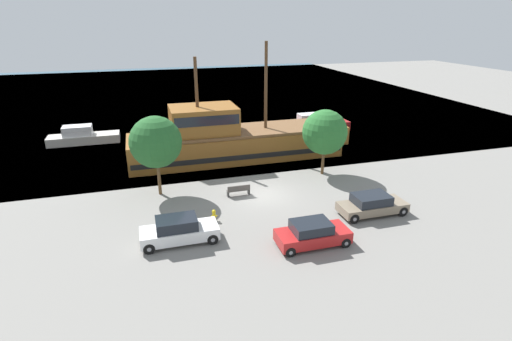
% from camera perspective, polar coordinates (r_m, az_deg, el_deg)
% --- Properties ---
extents(ground_plane, '(160.00, 160.00, 0.00)m').
position_cam_1_polar(ground_plane, '(29.80, 0.97, -3.49)').
color(ground_plane, gray).
extents(water_surface, '(80.00, 80.00, 0.00)m').
position_cam_1_polar(water_surface, '(71.41, -9.84, 10.77)').
color(water_surface, '#33566B').
rests_on(water_surface, ground).
extents(pirate_ship, '(20.74, 5.24, 10.46)m').
position_cam_1_polar(pirate_ship, '(37.20, -3.52, 4.47)').
color(pirate_ship, brown).
rests_on(pirate_ship, water_surface).
extents(moored_boat_dockside, '(7.11, 2.13, 1.87)m').
position_cam_1_polar(moored_boat_dockside, '(45.73, -23.54, 4.47)').
color(moored_boat_dockside, '#B7B2A8').
rests_on(moored_boat_dockside, water_surface).
extents(moored_boat_outer, '(7.87, 1.97, 2.08)m').
position_cam_1_polar(moored_boat_outer, '(46.96, 8.44, 6.51)').
color(moored_boat_outer, maroon).
rests_on(moored_boat_outer, water_surface).
extents(parked_car_curb_front, '(4.55, 1.91, 1.42)m').
position_cam_1_polar(parked_car_curb_front, '(27.80, 16.23, -4.69)').
color(parked_car_curb_front, '#7F705B').
rests_on(parked_car_curb_front, ground_plane).
extents(parked_car_curb_mid, '(4.23, 1.88, 1.48)m').
position_cam_1_polar(parked_car_curb_mid, '(23.50, 8.04, -8.93)').
color(parked_car_curb_mid, '#B21E1E').
rests_on(parked_car_curb_mid, ground_plane).
extents(parked_car_curb_rear, '(4.49, 1.80, 1.59)m').
position_cam_1_polar(parked_car_curb_rear, '(23.92, -10.98, -8.42)').
color(parked_car_curb_rear, white).
rests_on(parked_car_curb_rear, ground_plane).
extents(fire_hydrant, '(0.42, 0.25, 0.76)m').
position_cam_1_polar(fire_hydrant, '(26.16, -6.03, -6.31)').
color(fire_hydrant, yellow).
rests_on(fire_hydrant, ground_plane).
extents(bench_promenade_east, '(1.70, 0.45, 0.85)m').
position_cam_1_polar(bench_promenade_east, '(29.53, -2.51, -2.83)').
color(bench_promenade_east, '#4C4742').
rests_on(bench_promenade_east, ground_plane).
extents(tree_row_east, '(3.75, 3.75, 5.93)m').
position_cam_1_polar(tree_row_east, '(29.41, -14.14, 3.94)').
color(tree_row_east, brown).
rests_on(tree_row_east, ground_plane).
extents(tree_row_mideast, '(3.67, 3.67, 5.47)m').
position_cam_1_polar(tree_row_mideast, '(33.09, 9.79, 5.41)').
color(tree_row_mideast, brown).
rests_on(tree_row_mideast, ground_plane).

